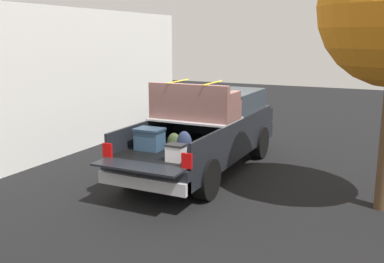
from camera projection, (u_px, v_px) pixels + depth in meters
name	position (u px, v px, depth m)	size (l,w,h in m)	color
ground_plane	(203.00, 170.00, 10.88)	(40.00, 40.00, 0.00)	black
pickup_truck	(209.00, 129.00, 10.99)	(6.05, 2.06, 2.23)	black
building_facade	(81.00, 80.00, 12.74)	(10.37, 0.36, 4.01)	white
trash_can	(174.00, 117.00, 15.39)	(0.60, 0.60, 0.98)	#2D2D33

